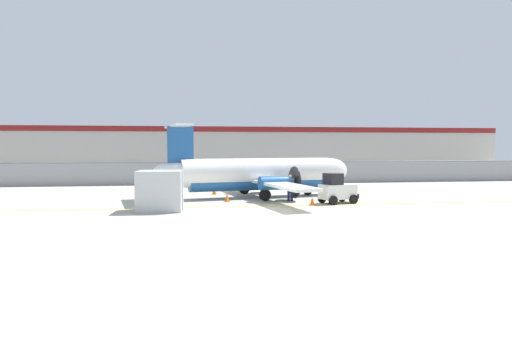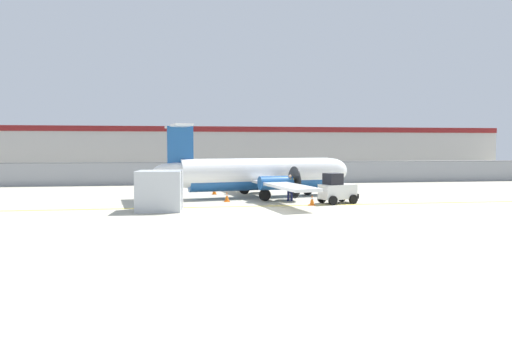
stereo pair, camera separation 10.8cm
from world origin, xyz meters
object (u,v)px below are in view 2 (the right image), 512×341
Objects in this scene: commuter_airplane at (261,174)px; ground_crew_worker at (290,186)px; cargo_container at (160,191)px; parked_car_4 at (283,166)px; traffic_cone_near_right at (227,197)px; parked_car_5 at (364,170)px; parked_car_2 at (207,171)px; baggage_tug at (337,190)px; traffic_cone_near_left at (214,190)px; parked_car_1 at (145,170)px; parked_car_0 at (90,171)px; parked_car_3 at (244,171)px; traffic_cone_far_left at (312,200)px.

ground_crew_worker is at bearing -71.27° from commuter_airplane.
parked_car_4 is at bearing 71.39° from cargo_container.
parked_car_5 is at bearing 49.22° from traffic_cone_near_right.
traffic_cone_near_right is at bearing -94.52° from parked_car_2.
baggage_tug is 9.67m from traffic_cone_near_left.
parked_car_2 is (3.43, 24.39, -0.21)m from cargo_container.
commuter_airplane is 22.24m from parked_car_5.
parked_car_5 is at bearing 47.61° from baggage_tug.
parked_car_2 is (6.77, -2.31, 0.00)m from parked_car_1.
parked_car_0 is (-15.45, 19.02, -0.71)m from commuter_airplane.
commuter_airplane reaches higher than baggage_tug.
parked_car_2 is at bearing -1.90° from parked_car_5.
parked_car_5 is (13.36, -0.75, 0.00)m from parked_car_3.
commuter_airplane reaches higher than parked_car_3.
parked_car_5 is at bearing 39.52° from commuter_airplane.
ground_crew_worker is at bearing 25.93° from cargo_container.
ground_crew_worker is at bearing -46.05° from traffic_cone_near_left.
baggage_tug is at bearing 21.70° from traffic_cone_far_left.
ground_crew_worker is 0.39× the size of parked_car_1.
cargo_container is (-8.02, -3.29, 0.15)m from ground_crew_worker.
parked_car_0 is 1.01× the size of parked_car_1.
parked_car_1 is (-7.30, 23.19, 0.58)m from traffic_cone_near_right.
baggage_tug is 0.59× the size of parked_car_3.
ground_crew_worker is 4.11m from traffic_cone_near_right.
parked_car_5 is at bearing 51.53° from cargo_container.
traffic_cone_near_right is 0.15× the size of parked_car_5.
cargo_container reaches higher than parked_car_2.
parked_car_1 is (-12.21, 25.70, 0.58)m from traffic_cone_far_left.
parked_car_4 is (3.14, 31.97, 0.04)m from baggage_tug.
traffic_cone_far_left is 0.15× the size of parked_car_1.
ground_crew_worker is at bearing -58.58° from parked_car_1.
parked_car_5 is at bearing 61.59° from traffic_cone_far_left.
commuter_airplane is 25.03× the size of traffic_cone_near_right.
parked_car_0 is (-19.52, 23.20, 0.04)m from baggage_tug.
traffic_cone_far_left is 0.15× the size of parked_car_3.
traffic_cone_near_left and traffic_cone_far_left have the same top height.
baggage_tug is 1.01× the size of cargo_container.
cargo_container reaches higher than traffic_cone_near_left.
ground_crew_worker is at bearing -95.53° from parked_car_4.
traffic_cone_far_left is at bearing -27.12° from traffic_cone_near_right.
baggage_tug reaches higher than parked_car_1.
commuter_airplane is at bearing -44.21° from parked_car_0.
baggage_tug reaches higher than parked_car_4.
parked_car_2 is at bearing -13.30° from parked_car_1.
parked_car_1 is at bearing 102.26° from baggage_tug.
ground_crew_worker is 23.45m from parked_car_5.
baggage_tug is at bearing -90.43° from parked_car_4.
parked_car_1 and parked_car_5 have the same top height.
traffic_cone_far_left is 28.46m from parked_car_1.
parked_car_3 reaches higher than traffic_cone_near_left.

